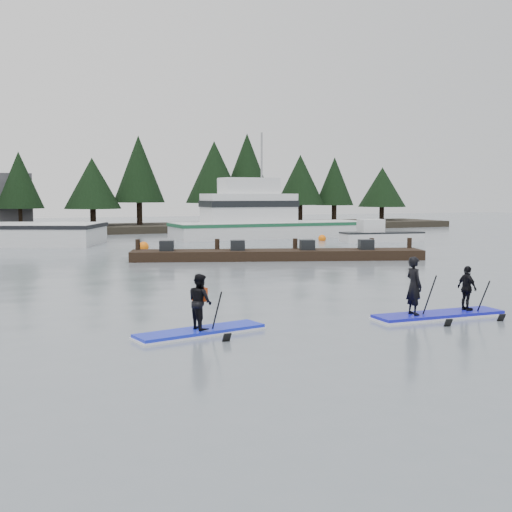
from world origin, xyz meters
name	(u,v)px	position (x,y,z in m)	size (l,w,h in m)	color
ground	(344,317)	(0.00, 0.00, 0.00)	(160.00, 160.00, 0.00)	slate
far_shore	(94,229)	(0.00, 42.00, 0.30)	(70.00, 8.00, 0.60)	#2D281E
treeline	(94,232)	(0.00, 42.00, 0.00)	(60.00, 4.00, 8.00)	black
fishing_boat_medium	(265,229)	(10.98, 30.09, 0.63)	(15.02, 4.38, 8.86)	silver
skiff	(382,237)	(16.72, 23.01, 0.33)	(5.68, 1.70, 0.66)	silver
floating_dock	(277,255)	(4.76, 14.48, 0.24)	(14.52, 1.94, 0.48)	black
buoy_b	(144,249)	(-0.02, 23.10, 0.00)	(0.60, 0.60, 0.60)	orange
buoy_c	(322,241)	(13.28, 25.34, 0.00)	(0.55, 0.55, 0.55)	orange
paddleboard_solo	(200,313)	(-4.16, -0.50, 0.49)	(3.22, 1.37, 1.86)	#1627D3
paddleboard_duo	(439,299)	(2.26, -1.01, 0.50)	(3.67, 1.17, 2.11)	#1416BB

